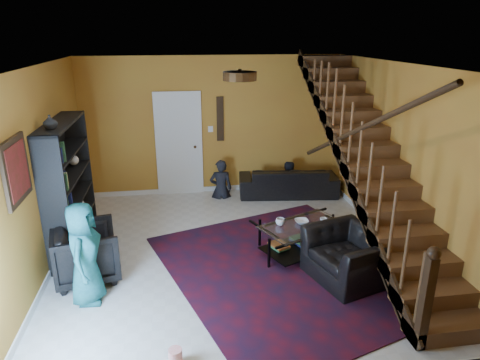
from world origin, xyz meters
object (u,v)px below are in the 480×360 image
at_px(bookshelf, 69,189).
at_px(coffee_table, 303,237).
at_px(sofa, 288,181).
at_px(armchair_left, 86,253).
at_px(armchair_right, 349,256).

xyz_separation_m(bookshelf, coffee_table, (3.46, -0.81, -0.69)).
xyz_separation_m(sofa, armchair_left, (-3.55, -2.69, 0.09)).
relative_size(bookshelf, coffee_table, 1.39).
xyz_separation_m(armchair_right, coffee_table, (-0.42, 0.76, -0.06)).
distance_m(bookshelf, coffee_table, 3.62).
bearing_deg(armchair_left, sofa, -65.44).
distance_m(sofa, armchair_left, 4.46).
bearing_deg(armchair_right, armchair_left, -116.45).
xyz_separation_m(armchair_left, armchair_right, (3.53, -0.57, -0.04)).
relative_size(bookshelf, armchair_right, 1.90).
height_order(sofa, armchair_left, armchair_left).
relative_size(sofa, armchair_right, 1.91).
bearing_deg(coffee_table, sofa, 80.01).
distance_m(bookshelf, armchair_right, 4.23).
distance_m(sofa, coffee_table, 2.54).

